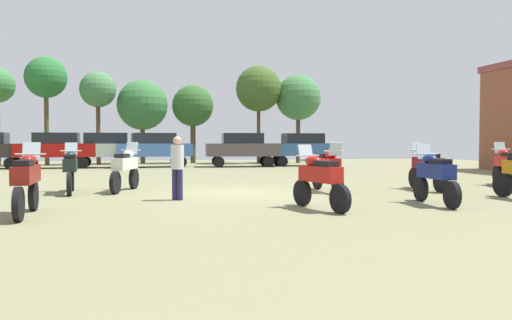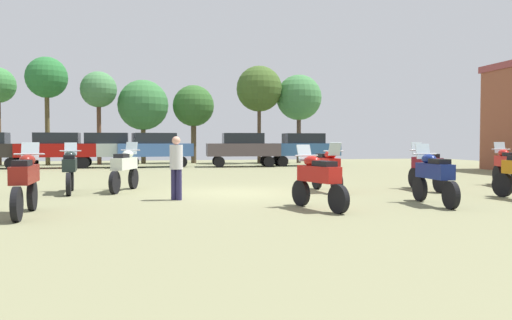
# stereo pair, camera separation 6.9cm
# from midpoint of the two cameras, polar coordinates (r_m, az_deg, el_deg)

# --- Properties ---
(ground_plane) EXTENTS (44.00, 52.00, 0.02)m
(ground_plane) POSITION_cam_midpoint_polar(r_m,az_deg,el_deg) (15.13, -1.55, -3.74)
(ground_plane) COLOR #7B7A56
(motorcycle_1) EXTENTS (0.81, 2.03, 1.46)m
(motorcycle_1) POSITION_cam_midpoint_polar(r_m,az_deg,el_deg) (11.53, 7.11, -1.99)
(motorcycle_1) COLOR black
(motorcycle_1) RESTS_ON ground
(motorcycle_2) EXTENTS (0.62, 2.29, 1.51)m
(motorcycle_2) POSITION_cam_midpoint_polar(r_m,az_deg,el_deg) (11.51, -24.25, -2.02)
(motorcycle_2) COLOR black
(motorcycle_2) RESTS_ON ground
(motorcycle_3) EXTENTS (0.78, 2.16, 1.50)m
(motorcycle_3) POSITION_cam_midpoint_polar(r_m,az_deg,el_deg) (19.33, 26.29, -0.46)
(motorcycle_3) COLOR black
(motorcycle_3) RESTS_ON ground
(motorcycle_4) EXTENTS (0.62, 2.26, 1.50)m
(motorcycle_4) POSITION_cam_midpoint_polar(r_m,az_deg,el_deg) (15.63, 8.02, -0.82)
(motorcycle_4) COLOR black
(motorcycle_4) RESTS_ON ground
(motorcycle_5) EXTENTS (0.62, 2.19, 1.47)m
(motorcycle_5) POSITION_cam_midpoint_polar(r_m,az_deg,el_deg) (13.03, 19.41, -1.58)
(motorcycle_5) COLOR black
(motorcycle_5) RESTS_ON ground
(motorcycle_6) EXTENTS (0.62, 2.24, 1.50)m
(motorcycle_6) POSITION_cam_midpoint_polar(r_m,az_deg,el_deg) (16.82, 18.60, -0.70)
(motorcycle_6) COLOR black
(motorcycle_6) RESTS_ON ground
(motorcycle_9) EXTENTS (0.84, 2.25, 1.51)m
(motorcycle_9) POSITION_cam_midpoint_polar(r_m,az_deg,el_deg) (16.08, -14.33, -0.77)
(motorcycle_9) COLOR black
(motorcycle_9) RESTS_ON ground
(motorcycle_10) EXTENTS (0.62, 2.22, 1.49)m
(motorcycle_10) POSITION_cam_midpoint_polar(r_m,az_deg,el_deg) (15.98, -19.96, -0.88)
(motorcycle_10) COLOR black
(motorcycle_10) RESTS_ON ground
(car_1) EXTENTS (4.37, 1.97, 2.00)m
(car_1) POSITION_cam_midpoint_polar(r_m,az_deg,el_deg) (30.83, -21.24, 1.31)
(car_1) COLOR black
(car_1) RESTS_ON ground
(car_3) EXTENTS (4.38, 1.99, 2.00)m
(car_3) POSITION_cam_midpoint_polar(r_m,az_deg,el_deg) (30.36, -1.41, 1.45)
(car_3) COLOR black
(car_3) RESTS_ON ground
(car_4) EXTENTS (4.32, 1.84, 2.00)m
(car_4) POSITION_cam_midpoint_polar(r_m,az_deg,el_deg) (31.62, 5.36, 1.47)
(car_4) COLOR black
(car_4) RESTS_ON ground
(car_5) EXTENTS (4.56, 2.56, 2.00)m
(car_5) POSITION_cam_midpoint_polar(r_m,az_deg,el_deg) (30.38, -11.26, 1.41)
(car_5) COLOR black
(car_5) RESTS_ON ground
(car_6) EXTENTS (4.35, 1.93, 2.00)m
(car_6) POSITION_cam_midpoint_polar(r_m,az_deg,el_deg) (30.57, -16.25, 1.37)
(car_6) COLOR black
(car_6) RESTS_ON ground
(person_1) EXTENTS (0.48, 0.48, 1.66)m
(person_1) POSITION_cam_midpoint_polar(r_m,az_deg,el_deg) (13.41, -8.75, -0.35)
(person_1) COLOR #28244E
(person_1) RESTS_ON ground
(tree_2) EXTENTS (2.57, 2.57, 6.80)m
(tree_2) POSITION_cam_midpoint_polar(r_m,az_deg,el_deg) (34.88, -22.30, 8.42)
(tree_2) COLOR brown
(tree_2) RESTS_ON ground
(tree_3) EXTENTS (2.84, 2.84, 5.39)m
(tree_3) POSITION_cam_midpoint_polar(r_m,az_deg,el_deg) (35.66, -6.94, 5.97)
(tree_3) COLOR brown
(tree_3) RESTS_ON ground
(tree_4) EXTENTS (2.33, 2.33, 6.05)m
(tree_4) POSITION_cam_midpoint_polar(r_m,az_deg,el_deg) (34.95, -17.13, 7.43)
(tree_4) COLOR brown
(tree_4) RESTS_ON ground
(tree_5) EXTENTS (3.15, 3.15, 6.14)m
(tree_5) POSITION_cam_midpoint_polar(r_m,az_deg,el_deg) (35.87, 4.87, 6.93)
(tree_5) COLOR #4E3B31
(tree_5) RESTS_ON ground
(tree_6) EXTENTS (3.39, 3.39, 5.67)m
(tree_6) POSITION_cam_midpoint_polar(r_m,az_deg,el_deg) (35.50, -12.46, 6.00)
(tree_6) COLOR brown
(tree_6) RESTS_ON ground
(tree_8) EXTENTS (3.13, 3.13, 6.67)m
(tree_8) POSITION_cam_midpoint_polar(r_m,az_deg,el_deg) (35.21, 0.41, 7.93)
(tree_8) COLOR #503C29
(tree_8) RESTS_ON ground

